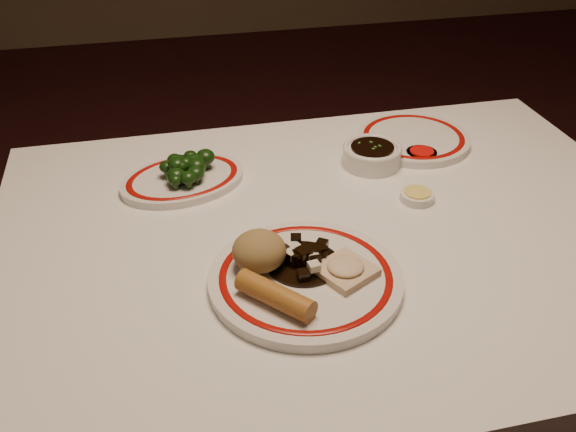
# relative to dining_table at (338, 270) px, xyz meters

# --- Properties ---
(dining_table) EXTENTS (1.20, 0.90, 0.75)m
(dining_table) POSITION_rel_dining_table_xyz_m (0.00, 0.00, 0.00)
(dining_table) COLOR white
(dining_table) RESTS_ON ground
(main_plate) EXTENTS (0.38, 0.38, 0.02)m
(main_plate) POSITION_rel_dining_table_xyz_m (-0.10, -0.13, 0.10)
(main_plate) COLOR silver
(main_plate) RESTS_ON dining_table
(rice_mound) EXTENTS (0.08, 0.08, 0.06)m
(rice_mound) POSITION_rel_dining_table_xyz_m (-0.16, -0.10, 0.14)
(rice_mound) COLOR olive
(rice_mound) RESTS_ON main_plate
(spring_roll) EXTENTS (0.11, 0.12, 0.03)m
(spring_roll) POSITION_rel_dining_table_xyz_m (-0.16, -0.19, 0.13)
(spring_roll) COLOR #A86E29
(spring_roll) RESTS_ON main_plate
(fried_wonton) EXTENTS (0.11, 0.11, 0.02)m
(fried_wonton) POSITION_rel_dining_table_xyz_m (-0.04, -0.15, 0.12)
(fried_wonton) COLOR #CFB792
(fried_wonton) RESTS_ON main_plate
(stirfry_heap) EXTENTS (0.12, 0.12, 0.03)m
(stirfry_heap) POSITION_rel_dining_table_xyz_m (-0.09, -0.11, 0.12)
(stirfry_heap) COLOR black
(stirfry_heap) RESTS_ON main_plate
(broccoli_plate) EXTENTS (0.29, 0.27, 0.02)m
(broccoli_plate) POSITION_rel_dining_table_xyz_m (-0.25, 0.22, 0.10)
(broccoli_plate) COLOR silver
(broccoli_plate) RESTS_ON dining_table
(broccoli_pile) EXTENTS (0.11, 0.10, 0.05)m
(broccoli_pile) POSITION_rel_dining_table_xyz_m (-0.25, 0.22, 0.13)
(broccoli_pile) COLOR #23471C
(broccoli_pile) RESTS_ON broccoli_plate
(soy_bowl) EXTENTS (0.12, 0.12, 0.04)m
(soy_bowl) POSITION_rel_dining_table_xyz_m (0.13, 0.21, 0.11)
(soy_bowl) COLOR silver
(soy_bowl) RESTS_ON dining_table
(sweet_sour_dish) EXTENTS (0.06, 0.06, 0.02)m
(sweet_sour_dish) POSITION_rel_dining_table_xyz_m (0.24, 0.21, 0.10)
(sweet_sour_dish) COLOR silver
(sweet_sour_dish) RESTS_ON dining_table
(mustard_dish) EXTENTS (0.06, 0.06, 0.02)m
(mustard_dish) POSITION_rel_dining_table_xyz_m (0.17, 0.06, 0.10)
(mustard_dish) COLOR silver
(mustard_dish) RESTS_ON dining_table
(far_plate) EXTENTS (0.29, 0.29, 0.02)m
(far_plate) POSITION_rel_dining_table_xyz_m (0.25, 0.28, 0.10)
(far_plate) COLOR silver
(far_plate) RESTS_ON dining_table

